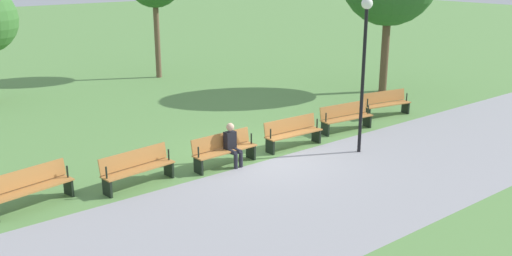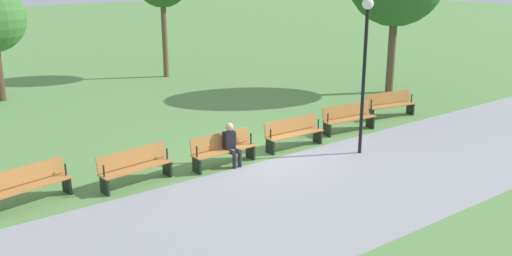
{
  "view_description": "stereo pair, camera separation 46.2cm",
  "coord_description": "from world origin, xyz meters",
  "px_view_note": "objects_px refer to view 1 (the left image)",
  "views": [
    {
      "loc": [
        9.63,
        11.88,
        5.48
      ],
      "look_at": [
        -0.0,
        -0.27,
        0.8
      ],
      "focal_mm": 39.33,
      "sensor_mm": 36.0,
      "label": 1
    },
    {
      "loc": [
        9.26,
        12.17,
        5.48
      ],
      "look_at": [
        -0.0,
        -0.27,
        0.8
      ],
      "focal_mm": 39.33,
      "sensor_mm": 36.0,
      "label": 2
    }
  ],
  "objects_px": {
    "bench_0": "(386,103)",
    "lamp_post": "(365,49)",
    "bench_4": "(137,167)",
    "bench_3": "(224,149)",
    "bench_1": "(346,117)",
    "person_seated": "(232,143)",
    "bench_5": "(30,187)",
    "bench_2": "(293,132)"
  },
  "relations": [
    {
      "from": "bench_0",
      "to": "lamp_post",
      "type": "relative_size",
      "value": 0.45
    },
    {
      "from": "bench_4",
      "to": "bench_5",
      "type": "height_order",
      "value": "same"
    },
    {
      "from": "bench_2",
      "to": "bench_4",
      "type": "bearing_deg",
      "value": 0.01
    },
    {
      "from": "person_seated",
      "to": "lamp_post",
      "type": "bearing_deg",
      "value": 156.54
    },
    {
      "from": "bench_1",
      "to": "person_seated",
      "type": "xyz_separation_m",
      "value": [
        4.89,
        0.32,
        0.16
      ]
    },
    {
      "from": "bench_0",
      "to": "person_seated",
      "type": "relative_size",
      "value": 1.66
    },
    {
      "from": "bench_3",
      "to": "lamp_post",
      "type": "height_order",
      "value": "lamp_post"
    },
    {
      "from": "bench_1",
      "to": "bench_4",
      "type": "xyz_separation_m",
      "value": [
        7.6,
        0.0,
        0.0
      ]
    },
    {
      "from": "bench_0",
      "to": "bench_5",
      "type": "distance_m",
      "value": 12.61
    },
    {
      "from": "bench_4",
      "to": "person_seated",
      "type": "bearing_deg",
      "value": 166.83
    },
    {
      "from": "lamp_post",
      "to": "bench_1",
      "type": "bearing_deg",
      "value": -126.17
    },
    {
      "from": "bench_3",
      "to": "bench_4",
      "type": "distance_m",
      "value": 2.54
    },
    {
      "from": "lamp_post",
      "to": "bench_4",
      "type": "bearing_deg",
      "value": -15.35
    },
    {
      "from": "bench_1",
      "to": "bench_2",
      "type": "bearing_deg",
      "value": 10.56
    },
    {
      "from": "bench_1",
      "to": "lamp_post",
      "type": "relative_size",
      "value": 0.44
    },
    {
      "from": "bench_5",
      "to": "person_seated",
      "type": "bearing_deg",
      "value": 161.83
    },
    {
      "from": "bench_3",
      "to": "lamp_post",
      "type": "xyz_separation_m",
      "value": [
        -3.8,
        1.55,
        2.59
      ]
    },
    {
      "from": "bench_3",
      "to": "lamp_post",
      "type": "distance_m",
      "value": 4.85
    },
    {
      "from": "bench_0",
      "to": "person_seated",
      "type": "bearing_deg",
      "value": 15.95
    },
    {
      "from": "bench_0",
      "to": "bench_3",
      "type": "height_order",
      "value": "same"
    },
    {
      "from": "bench_1",
      "to": "bench_3",
      "type": "relative_size",
      "value": 1.01
    },
    {
      "from": "bench_0",
      "to": "lamp_post",
      "type": "bearing_deg",
      "value": 39.73
    },
    {
      "from": "bench_0",
      "to": "bench_2",
      "type": "relative_size",
      "value": 1.02
    },
    {
      "from": "person_seated",
      "to": "bench_4",
      "type": "bearing_deg",
      "value": -8.94
    },
    {
      "from": "bench_2",
      "to": "lamp_post",
      "type": "xyz_separation_m",
      "value": [
        -1.26,
        1.55,
        2.59
      ]
    },
    {
      "from": "bench_4",
      "to": "lamp_post",
      "type": "relative_size",
      "value": 0.44
    },
    {
      "from": "bench_0",
      "to": "bench_1",
      "type": "height_order",
      "value": "same"
    },
    {
      "from": "bench_0",
      "to": "bench_3",
      "type": "relative_size",
      "value": 1.02
    },
    {
      "from": "bench_5",
      "to": "person_seated",
      "type": "height_order",
      "value": "person_seated"
    },
    {
      "from": "bench_0",
      "to": "person_seated",
      "type": "distance_m",
      "value": 7.43
    },
    {
      "from": "bench_4",
      "to": "person_seated",
      "type": "distance_m",
      "value": 2.73
    },
    {
      "from": "bench_2",
      "to": "bench_4",
      "type": "height_order",
      "value": "same"
    },
    {
      "from": "bench_1",
      "to": "lamp_post",
      "type": "distance_m",
      "value": 3.37
    },
    {
      "from": "bench_5",
      "to": "bench_4",
      "type": "bearing_deg",
      "value": 161.0
    },
    {
      "from": "bench_3",
      "to": "bench_5",
      "type": "relative_size",
      "value": 0.98
    },
    {
      "from": "bench_1",
      "to": "bench_3",
      "type": "distance_m",
      "value": 5.07
    },
    {
      "from": "bench_1",
      "to": "bench_5",
      "type": "bearing_deg",
      "value": 4.24
    },
    {
      "from": "person_seated",
      "to": "lamp_post",
      "type": "height_order",
      "value": "lamp_post"
    },
    {
      "from": "bench_2",
      "to": "bench_5",
      "type": "relative_size",
      "value": 0.98
    },
    {
      "from": "person_seated",
      "to": "bench_3",
      "type": "bearing_deg",
      "value": -39.43
    },
    {
      "from": "bench_1",
      "to": "bench_2",
      "type": "relative_size",
      "value": 1.01
    },
    {
      "from": "bench_0",
      "to": "lamp_post",
      "type": "distance_m",
      "value": 5.04
    }
  ]
}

